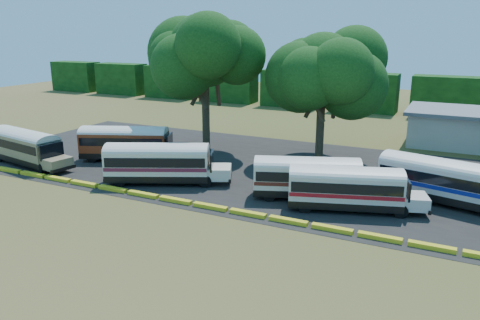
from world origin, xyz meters
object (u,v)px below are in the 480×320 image
at_px(bus_cream_west, 160,161).
at_px(bus_white_red, 348,186).
at_px(bus_beige, 26,145).
at_px(tree_west, 205,51).
at_px(bus_red, 127,141).

relative_size(bus_cream_west, bus_white_red, 1.06).
relative_size(bus_beige, bus_cream_west, 0.99).
distance_m(bus_white_red, tree_west, 22.67).
xyz_separation_m(bus_red, tree_west, (4.88, 7.17, 8.45)).
distance_m(bus_cream_west, tree_west, 14.62).
distance_m(bus_beige, bus_white_red, 30.45).
bearing_deg(tree_west, bus_white_red, -31.60).
bearing_deg(bus_red, tree_west, 33.67).
height_order(bus_cream_west, bus_white_red, bus_cream_west).
distance_m(bus_beige, bus_red, 9.39).
bearing_deg(bus_beige, bus_white_red, 12.94).
height_order(bus_cream_west, tree_west, tree_west).
distance_m(bus_red, bus_white_red, 23.06).
xyz_separation_m(bus_red, bus_cream_west, (7.13, -4.53, -0.01)).
distance_m(bus_cream_west, bus_white_red, 15.63).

